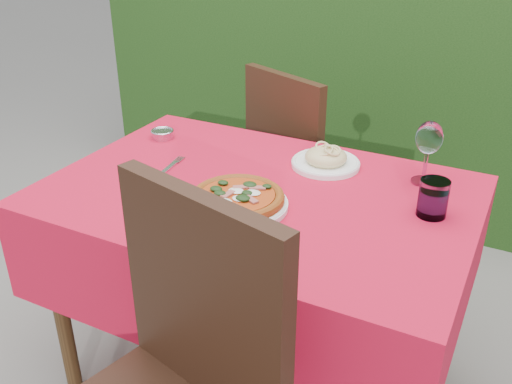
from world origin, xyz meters
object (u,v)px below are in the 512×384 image
at_px(water_glass, 433,200).
at_px(steel_ramekin, 163,135).
at_px(pasta_plate, 326,160).
at_px(fork, 165,171).
at_px(pizza_plate, 238,199).
at_px(chair_far, 300,163).
at_px(wine_glass, 429,140).

relative_size(water_glass, steel_ramekin, 1.39).
bearing_deg(steel_ramekin, water_glass, -7.61).
distance_m(pasta_plate, fork, 0.52).
bearing_deg(pizza_plate, fork, 162.41).
distance_m(pasta_plate, water_glass, 0.41).
height_order(chair_far, pasta_plate, chair_far).
distance_m(chair_far, water_glass, 0.92).
bearing_deg(chair_far, pasta_plate, 144.84).
bearing_deg(wine_glass, chair_far, 144.78).
bearing_deg(water_glass, steel_ramekin, 172.39).
xyz_separation_m(pasta_plate, wine_glass, (0.31, 0.02, 0.12)).
distance_m(water_glass, fork, 0.82).
relative_size(pizza_plate, steel_ramekin, 4.06).
xyz_separation_m(chair_far, pizza_plate, (0.15, -0.80, 0.24)).
relative_size(chair_far, pizza_plate, 3.03).
relative_size(pasta_plate, water_glass, 2.11).
distance_m(chair_far, pasta_plate, 0.56).
relative_size(pizza_plate, wine_glass, 1.56).
distance_m(wine_glass, steel_ramekin, 0.93).
distance_m(chair_far, fork, 0.76).
bearing_deg(pizza_plate, steel_ramekin, 145.97).
distance_m(water_glass, wine_glass, 0.23).
relative_size(chair_far, water_glass, 8.83).
relative_size(wine_glass, steel_ramekin, 2.61).
bearing_deg(fork, chair_far, 69.07).
relative_size(water_glass, fork, 0.50).
distance_m(wine_glass, fork, 0.82).
height_order(pizza_plate, wine_glass, wine_glass).
xyz_separation_m(chair_far, water_glass, (0.64, -0.60, 0.26)).
xyz_separation_m(water_glass, wine_glass, (-0.07, 0.20, 0.09)).
height_order(pizza_plate, steel_ramekin, pizza_plate).
relative_size(pizza_plate, fork, 1.47).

